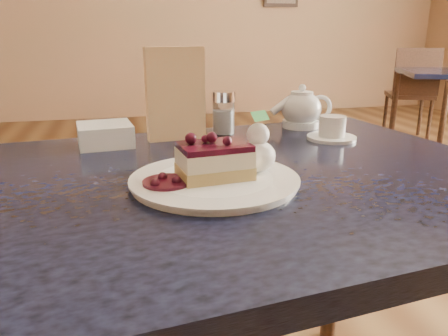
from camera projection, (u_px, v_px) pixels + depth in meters
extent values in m
cube|color=#171B37|center=(206.00, 186.00, 0.81)|extent=(1.29, 0.94, 0.04)
cylinder|color=#432313|center=(335.00, 243.00, 1.40)|extent=(0.05, 0.05, 0.71)
cylinder|color=white|center=(215.00, 181.00, 0.75)|extent=(0.28, 0.28, 0.01)
cube|color=tan|center=(214.00, 171.00, 0.75)|extent=(0.13, 0.10, 0.02)
cube|color=beige|center=(214.00, 157.00, 0.74)|extent=(0.13, 0.10, 0.03)
cube|color=black|center=(214.00, 146.00, 0.74)|extent=(0.13, 0.09, 0.01)
ellipsoid|color=white|center=(258.00, 156.00, 0.78)|extent=(0.06, 0.06, 0.06)
cylinder|color=black|center=(167.00, 182.00, 0.72)|extent=(0.08, 0.08, 0.01)
cylinder|color=white|center=(331.00, 138.00, 1.07)|extent=(0.12, 0.12, 0.01)
cylinder|color=white|center=(332.00, 126.00, 1.07)|extent=(0.06, 0.06, 0.05)
ellipsoid|color=white|center=(301.00, 110.00, 1.20)|extent=(0.11, 0.11, 0.09)
cylinder|color=white|center=(302.00, 91.00, 1.19)|extent=(0.06, 0.06, 0.01)
cylinder|color=white|center=(275.00, 112.00, 1.18)|extent=(0.06, 0.02, 0.05)
cube|color=beige|center=(176.00, 94.00, 1.04)|extent=(0.14, 0.05, 0.22)
cylinder|color=white|center=(224.00, 118.00, 1.12)|extent=(0.06, 0.06, 0.09)
cylinder|color=silver|center=(224.00, 96.00, 1.10)|extent=(0.06, 0.06, 0.03)
cube|color=white|center=(105.00, 134.00, 1.01)|extent=(0.13, 0.13, 0.05)
cylinder|color=#432313|center=(442.00, 126.00, 3.29)|extent=(0.04, 0.04, 0.67)
cylinder|color=#432313|center=(394.00, 112.00, 3.86)|extent=(0.04, 0.04, 0.67)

